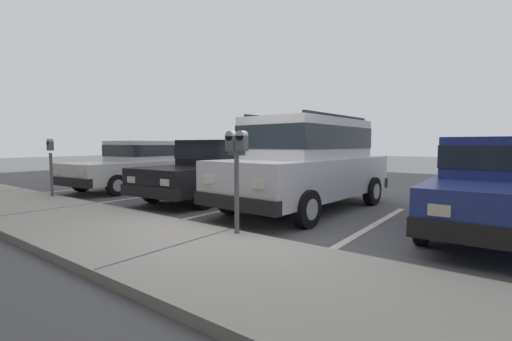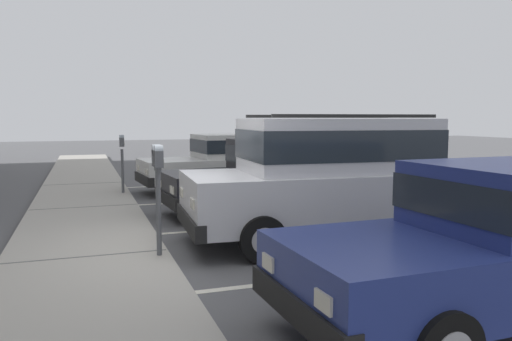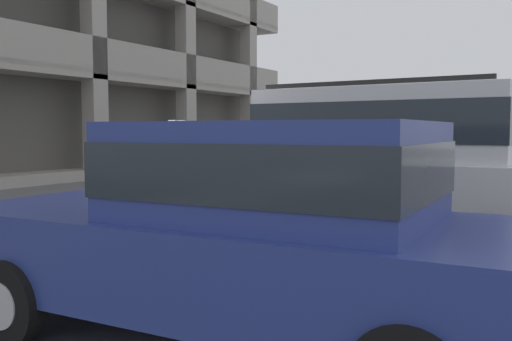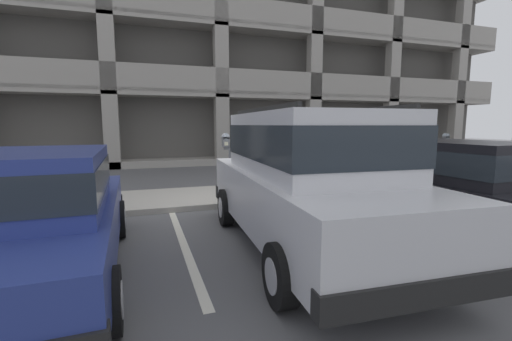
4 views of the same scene
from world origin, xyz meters
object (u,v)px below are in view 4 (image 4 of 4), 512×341
object	(u,v)px
parking_meter_near	(230,151)
parking_garage	(200,50)
parking_meter_far	(445,151)
red_sedan	(32,215)
silver_suv	(307,175)
dark_hatchback	(450,183)

from	to	relation	value
parking_meter_near	parking_garage	distance (m)	14.01
parking_garage	parking_meter_far	bearing A→B (deg)	-71.11
red_sedan	parking_meter_far	bearing A→B (deg)	16.63
silver_suv	dark_hatchback	size ratio (longest dim) A/B	1.06
silver_suv	parking_meter_near	size ratio (longest dim) A/B	3.24
silver_suv	red_sedan	distance (m)	3.41
parking_garage	parking_meter_near	bearing A→B (deg)	-97.18
dark_hatchback	parking_meter_far	xyz separation A→B (m)	(3.01, 2.89, 0.25)
parking_meter_near	parking_meter_far	bearing A→B (deg)	0.19
parking_meter_near	red_sedan	bearing A→B (deg)	-135.43
parking_meter_near	parking_meter_far	distance (m)	6.11
dark_hatchback	parking_garage	world-z (taller)	parking_garage
parking_meter_near	parking_meter_far	size ratio (longest dim) A/B	1.04
silver_suv	dark_hatchback	bearing A→B (deg)	3.06
red_sedan	dark_hatchback	distance (m)	6.11
red_sedan	dark_hatchback	bearing A→B (deg)	-0.59
dark_hatchback	parking_garage	distance (m)	16.82
dark_hatchback	parking_meter_near	distance (m)	4.24
dark_hatchback	parking_meter_near	size ratio (longest dim) A/B	3.05
parking_meter_near	dark_hatchback	bearing A→B (deg)	-42.82
dark_hatchback	parking_garage	bearing A→B (deg)	91.12
dark_hatchback	parking_meter_far	bearing A→B (deg)	39.72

